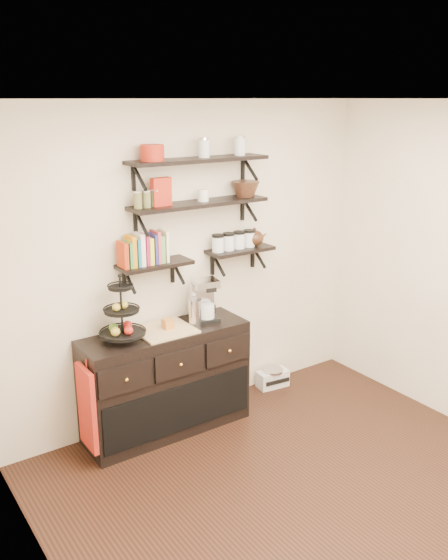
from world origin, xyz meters
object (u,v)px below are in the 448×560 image
(sideboard, at_px, (166,381))
(coffee_maker, at_px, (204,301))
(radio, at_px, (273,378))
(fruit_stand, at_px, (122,319))

(sideboard, distance_m, coffee_maker, 0.74)
(sideboard, height_order, coffee_maker, coffee_maker)
(coffee_maker, height_order, radio, coffee_maker)
(sideboard, bearing_deg, coffee_maker, 3.58)
(fruit_stand, bearing_deg, radio, 3.65)
(sideboard, distance_m, radio, 1.29)
(coffee_maker, bearing_deg, radio, 17.13)
(fruit_stand, xyz_separation_m, coffee_maker, (0.76, 0.02, -0.01))
(fruit_stand, bearing_deg, sideboard, -0.60)
(fruit_stand, distance_m, radio, 1.88)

